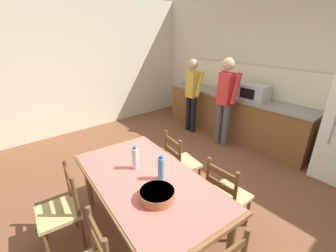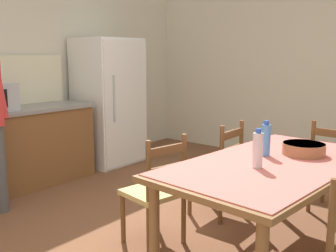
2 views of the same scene
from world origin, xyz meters
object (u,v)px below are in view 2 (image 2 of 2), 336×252
(bottle_near_centre, at_px, (258,150))
(chair_side_far_right, at_px, (219,170))
(refrigerator, at_px, (109,102))
(chair_head_end, at_px, (335,169))
(bottle_off_centre, at_px, (266,140))
(serving_bowl, at_px, (304,148))
(dining_table, at_px, (273,171))
(chair_side_far_left, at_px, (156,192))

(bottle_near_centre, bearing_deg, chair_side_far_right, 45.75)
(refrigerator, distance_m, chair_head_end, 3.08)
(refrigerator, height_order, chair_side_far_right, refrigerator)
(bottle_off_centre, height_order, serving_bowl, bottle_off_centre)
(bottle_near_centre, bearing_deg, dining_table, -4.63)
(bottle_off_centre, height_order, chair_side_far_left, bottle_off_centre)
(bottle_near_centre, bearing_deg, chair_head_end, -4.63)
(bottle_off_centre, relative_size, serving_bowl, 0.84)
(serving_bowl, relative_size, chair_side_far_left, 0.35)
(dining_table, xyz_separation_m, chair_head_end, (1.22, -0.10, -0.24))
(dining_table, xyz_separation_m, bottle_off_centre, (0.10, 0.12, 0.20))
(refrigerator, distance_m, chair_side_far_left, 2.63)
(chair_side_far_right, distance_m, chair_head_end, 1.12)
(refrigerator, xyz_separation_m, chair_head_end, (0.09, -3.05, -0.43))
(chair_side_far_left, distance_m, chair_side_far_right, 0.84)
(bottle_off_centre, bearing_deg, refrigerator, 70.13)
(chair_head_end, bearing_deg, refrigerator, 6.18)
(dining_table, distance_m, chair_head_end, 1.24)
(bottle_near_centre, height_order, bottle_off_centre, same)
(serving_bowl, xyz_separation_m, chair_side_far_right, (0.17, 0.85, -0.37))
(serving_bowl, xyz_separation_m, chair_head_end, (0.90, 0.00, -0.37))
(dining_table, bearing_deg, chair_side_far_right, 57.28)
(serving_bowl, height_order, chair_head_end, chair_head_end)
(bottle_off_centre, distance_m, chair_side_far_right, 0.86)
(dining_table, relative_size, chair_side_far_left, 2.12)
(serving_bowl, distance_m, chair_side_far_right, 0.94)
(serving_bowl, bearing_deg, chair_side_far_right, 79.02)
(refrigerator, relative_size, chair_head_end, 1.92)
(dining_table, xyz_separation_m, bottle_near_centre, (-0.23, 0.02, 0.20))
(refrigerator, distance_m, bottle_off_centre, 3.02)
(chair_side_far_right, relative_size, chair_head_end, 1.00)
(serving_bowl, bearing_deg, refrigerator, 75.14)
(chair_side_far_right, bearing_deg, chair_head_end, 130.42)
(bottle_off_centre, xyz_separation_m, chair_head_end, (1.11, -0.21, -0.45))
(refrigerator, distance_m, bottle_near_centre, 3.23)
(dining_table, xyz_separation_m, chair_side_far_left, (-0.36, 0.82, -0.24))
(refrigerator, xyz_separation_m, bottle_near_centre, (-1.36, -2.93, 0.01))
(chair_side_far_right, bearing_deg, serving_bowl, 78.67)
(refrigerator, bearing_deg, chair_side_far_left, -124.81)
(dining_table, distance_m, chair_side_far_right, 0.93)
(serving_bowl, xyz_separation_m, chair_side_far_left, (-0.67, 0.92, -0.37))
(chair_side_far_right, xyz_separation_m, chair_head_end, (0.73, -0.85, 0.00))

